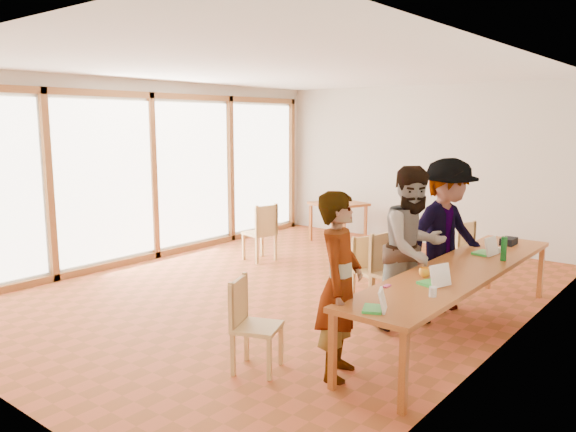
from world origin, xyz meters
TOP-DOWN VIEW (x-y plane):
  - ground at (0.00, 0.00)m, footprint 8.00×8.00m
  - wall_back at (0.00, 4.00)m, footprint 6.00×0.10m
  - wall_right at (3.00, 0.00)m, footprint 0.10×8.00m
  - window_wall at (-2.96, 0.00)m, footprint 0.10×8.00m
  - ceiling at (0.00, 0.00)m, footprint 6.00×8.00m
  - communal_table at (2.50, -0.16)m, footprint 0.80×4.00m
  - side_table at (-1.33, 3.20)m, footprint 0.90×0.90m
  - chair_near at (1.30, -2.26)m, footprint 0.54×0.54m
  - chair_mid at (1.46, 0.11)m, footprint 0.50×0.50m
  - chair_far at (1.12, 0.23)m, footprint 0.50×0.50m
  - chair_empty at (1.64, 2.39)m, footprint 0.49×0.49m
  - chair_spare at (-1.34, 0.97)m, footprint 0.54×0.54m
  - person_near at (2.04, -1.83)m, footprint 0.60×0.73m
  - person_mid at (2.00, -0.28)m, footprint 0.98×1.09m
  - person_far at (2.04, 0.52)m, footprint 1.02×1.37m
  - laptop_near at (2.50, -1.94)m, footprint 0.26×0.28m
  - laptop_mid at (2.57, -0.94)m, footprint 0.29×0.31m
  - laptop_far at (2.51, 0.64)m, footprint 0.26×0.29m
  - yellow_mug at (2.35, -0.73)m, footprint 0.14×0.14m
  - green_bottle at (2.76, 0.46)m, footprint 0.07×0.07m
  - clear_glass at (2.70, -1.30)m, footprint 0.07×0.07m
  - condiment_cup at (2.58, 0.86)m, footprint 0.08×0.08m
  - pink_phone at (2.22, -1.28)m, footprint 0.05×0.10m
  - black_pouch at (2.53, 1.37)m, footprint 0.16×0.26m

SIDE VIEW (x-z plane):
  - ground at x=0.00m, z-range 0.00..0.00m
  - chair_empty at x=1.64m, z-range 0.28..0.70m
  - chair_far at x=1.12m, z-range 0.30..0.75m
  - chair_near at x=1.30m, z-range 0.31..0.77m
  - chair_mid at x=1.46m, z-range 0.33..0.84m
  - chair_spare at x=-1.34m, z-range 0.34..0.85m
  - side_table at x=-1.33m, z-range 0.29..1.04m
  - communal_table at x=2.50m, z-range 0.33..1.08m
  - pink_phone at x=2.22m, z-range 0.75..0.76m
  - condiment_cup at x=2.58m, z-range 0.75..0.81m
  - clear_glass at x=2.70m, z-range 0.75..0.84m
  - black_pouch at x=2.53m, z-range 0.75..0.84m
  - yellow_mug at x=2.35m, z-range 0.75..0.84m
  - laptop_near at x=2.50m, z-range 0.71..0.90m
  - laptop_mid at x=2.57m, z-range 0.70..0.92m
  - laptop_far at x=2.51m, z-range 0.70..0.92m
  - person_near at x=2.04m, z-range 0.00..1.72m
  - green_bottle at x=2.76m, z-range 0.75..1.03m
  - person_mid at x=2.00m, z-range 0.00..1.84m
  - person_far at x=2.04m, z-range 0.00..1.89m
  - wall_back at x=0.00m, z-range 0.00..3.00m
  - wall_right at x=3.00m, z-range 0.00..3.00m
  - window_wall at x=-2.96m, z-range 0.00..3.00m
  - ceiling at x=0.00m, z-range 3.00..3.04m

